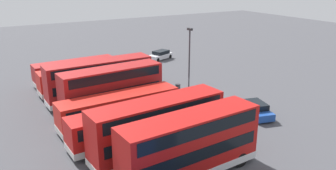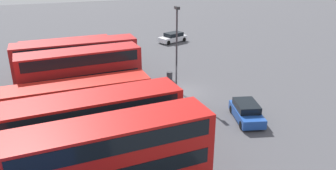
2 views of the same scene
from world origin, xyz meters
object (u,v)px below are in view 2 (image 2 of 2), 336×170
waste_bin_yellow (170,76)px  car_small_green (173,37)px  bus_double_decker_near_end (113,159)px  bus_single_deck_far_end (67,51)px  bus_double_decker_second (93,128)px  car_hatchback_silver (247,112)px  bus_double_decker_fifth (81,73)px  bus_single_deck_seventh (76,59)px  bus_double_decker_sixth (77,62)px  lamp_post_tall (177,43)px  bus_single_deck_third (81,119)px  bus_single_deck_fourth (78,98)px

waste_bin_yellow → car_small_green: bearing=-21.8°
bus_double_decker_near_end → bus_single_deck_far_end: bearing=1.6°
bus_double_decker_second → car_hatchback_silver: 12.32m
bus_double_decker_fifth → bus_single_deck_seventh: (7.42, -0.11, -0.82)m
bus_double_decker_sixth → waste_bin_yellow: bearing=-101.3°
bus_double_decker_near_end → bus_double_decker_fifth: size_ratio=1.00×
bus_double_decker_near_end → lamp_post_tall: (12.90, -8.47, 2.23)m
waste_bin_yellow → bus_single_deck_far_end: bearing=45.2°
bus_double_decker_near_end → bus_double_decker_sixth: (17.55, 0.18, 0.00)m
bus_double_decker_second → bus_double_decker_near_end: bearing=-171.6°
car_hatchback_silver → car_small_green: size_ratio=0.91×
bus_double_decker_near_end → bus_single_deck_third: (6.78, 0.96, -0.82)m
bus_single_deck_third → car_hatchback_silver: (-1.34, -12.48, -0.92)m
bus_double_decker_fifth → bus_double_decker_sixth: (3.53, 0.05, 0.00)m
bus_double_decker_second → bus_single_deck_third: 3.30m
bus_single_deck_fourth → car_small_green: bus_single_deck_fourth is taller
bus_double_decker_near_end → bus_single_deck_far_end: 25.23m
car_hatchback_silver → car_small_green: same height
bus_double_decker_near_end → bus_double_decker_sixth: 17.55m
bus_single_deck_fourth → car_small_green: bearing=-37.6°
bus_single_deck_fourth → lamp_post_tall: (2.39, -9.30, 3.06)m
bus_single_deck_fourth → car_hatchback_silver: (-5.06, -12.35, -0.92)m
bus_single_deck_third → lamp_post_tall: 11.65m
bus_double_decker_second → bus_double_decker_fifth: (10.41, -0.41, -0.00)m
bus_single_deck_far_end → bus_double_decker_fifth: bearing=-177.0°
bus_double_decker_fifth → bus_single_deck_far_end: bearing=3.0°
bus_double_decker_sixth → bus_single_deck_far_end: bearing=4.0°
car_small_green → waste_bin_yellow: car_small_green is taller
bus_double_decker_fifth → bus_double_decker_sixth: bearing=0.8°
bus_single_deck_third → bus_double_decker_fifth: (7.24, -0.83, 0.82)m
bus_single_deck_seventh → lamp_post_tall: size_ratio=1.51×
bus_double_decker_near_end → bus_double_decker_second: 3.65m
bus_double_decker_second → bus_single_deck_far_end: (21.59, 0.18, -0.83)m
bus_double_decker_second → waste_bin_yellow: bus_double_decker_second is taller
bus_double_decker_fifth → bus_single_deck_far_end: (11.18, 0.59, -0.83)m
bus_double_decker_sixth → bus_double_decker_fifth: bearing=-179.2°
bus_double_decker_near_end → car_hatchback_silver: bearing=-64.7°
bus_single_deck_seventh → waste_bin_yellow: (-5.70, -8.84, -1.15)m
bus_double_decker_near_end → waste_bin_yellow: size_ratio=11.19×
bus_single_deck_far_end → waste_bin_yellow: 13.48m
waste_bin_yellow → bus_single_deck_fourth: bearing=118.5°
bus_double_decker_second → lamp_post_tall: lamp_post_tall is taller
car_small_green → bus_double_decker_near_end: bearing=154.3°
bus_double_decker_second → lamp_post_tall: bearing=-44.1°
car_hatchback_silver → lamp_post_tall: lamp_post_tall is taller
bus_double_decker_near_end → bus_double_decker_fifth: bearing=0.5°
bus_single_deck_third → bus_single_deck_seventh: size_ratio=0.96×
bus_single_deck_third → car_hatchback_silver: 12.59m
lamp_post_tall → bus_double_decker_near_end: bearing=146.7°
bus_double_decker_second → bus_single_deck_seventh: bus_double_decker_second is taller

